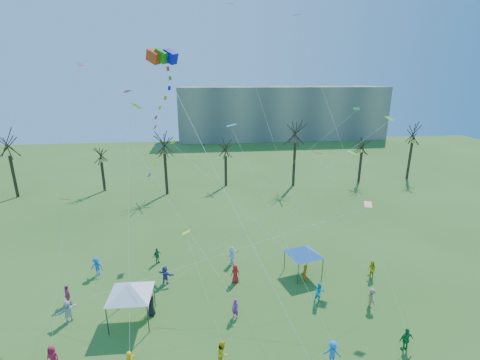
{
  "coord_description": "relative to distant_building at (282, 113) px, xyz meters",
  "views": [
    {
      "loc": [
        -2.01,
        -16.47,
        17.68
      ],
      "look_at": [
        0.51,
        5.0,
        11.0
      ],
      "focal_mm": 25.0,
      "sensor_mm": 36.0,
      "label": 1
    }
  ],
  "objects": [
    {
      "name": "distant_building",
      "position": [
        0.0,
        0.0,
        0.0
      ],
      "size": [
        60.0,
        14.0,
        15.0
      ],
      "primitive_type": "cube",
      "color": "gray",
      "rests_on": "ground"
    },
    {
      "name": "small_kites_aloft",
      "position": [
        -20.99,
        -70.85,
        5.45
      ],
      "size": [
        28.81,
        17.85,
        32.47
      ],
      "color": "#FF5B0D",
      "rests_on": "ground"
    },
    {
      "name": "canopy_tent_white",
      "position": [
        -29.6,
        -76.55,
        -4.73
      ],
      "size": [
        4.37,
        4.37,
        3.27
      ],
      "color": "#3F3F44",
      "rests_on": "ground"
    },
    {
      "name": "festival_crowd",
      "position": [
        -23.52,
        -75.26,
        -6.63
      ],
      "size": [
        27.05,
        14.68,
        1.83
      ],
      "color": "#BD1738",
      "rests_on": "ground"
    },
    {
      "name": "canopy_tent_blue",
      "position": [
        -14.98,
        -71.99,
        -5.02
      ],
      "size": [
        3.79,
        3.79,
        2.93
      ],
      "color": "#3F3F44",
      "rests_on": "ground"
    },
    {
      "name": "big_box_kite",
      "position": [
        -26.47,
        -75.39,
        7.09
      ],
      "size": [
        5.35,
        6.91,
        21.86
      ],
      "color": "red",
      "rests_on": "ground"
    },
    {
      "name": "bare_tree_row",
      "position": [
        -17.78,
        -45.8,
        -0.35
      ],
      "size": [
        70.98,
        9.04,
        11.52
      ],
      "color": "black",
      "rests_on": "ground"
    }
  ]
}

